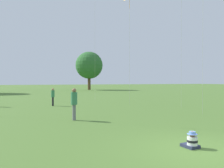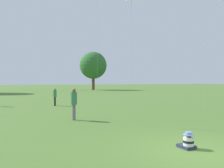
{
  "view_description": "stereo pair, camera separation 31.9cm",
  "coord_description": "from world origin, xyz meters",
  "px_view_note": "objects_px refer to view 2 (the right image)",
  "views": [
    {
      "loc": [
        -5.22,
        -5.19,
        2.2
      ],
      "look_at": [
        0.01,
        7.03,
        2.05
      ],
      "focal_mm": 35.0,
      "sensor_mm": 36.0,
      "label": 1
    },
    {
      "loc": [
        -4.92,
        -5.32,
        2.2
      ],
      "look_at": [
        0.01,
        7.03,
        2.05
      ],
      "focal_mm": 35.0,
      "sensor_mm": 36.0,
      "label": 2
    }
  ],
  "objects_px": {
    "seated_toddler": "(188,142)",
    "person_standing_2": "(55,95)",
    "person_standing_1": "(74,101)",
    "distant_tree_0": "(93,65)"
  },
  "relations": [
    {
      "from": "person_standing_1",
      "to": "person_standing_2",
      "type": "bearing_deg",
      "value": 33.33
    },
    {
      "from": "person_standing_1",
      "to": "person_standing_2",
      "type": "xyz_separation_m",
      "value": [
        -0.07,
        7.89,
        -0.12
      ]
    },
    {
      "from": "person_standing_1",
      "to": "person_standing_2",
      "type": "relative_size",
      "value": 1.13
    },
    {
      "from": "person_standing_2",
      "to": "distant_tree_0",
      "type": "relative_size",
      "value": 0.16
    },
    {
      "from": "seated_toddler",
      "to": "distant_tree_0",
      "type": "height_order",
      "value": "distant_tree_0"
    },
    {
      "from": "seated_toddler",
      "to": "person_standing_1",
      "type": "relative_size",
      "value": 0.31
    },
    {
      "from": "person_standing_1",
      "to": "distant_tree_0",
      "type": "distance_m",
      "value": 45.25
    },
    {
      "from": "person_standing_1",
      "to": "person_standing_2",
      "type": "distance_m",
      "value": 7.9
    },
    {
      "from": "seated_toddler",
      "to": "person_standing_2",
      "type": "relative_size",
      "value": 0.35
    },
    {
      "from": "seated_toddler",
      "to": "person_standing_2",
      "type": "distance_m",
      "value": 14.75
    }
  ]
}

